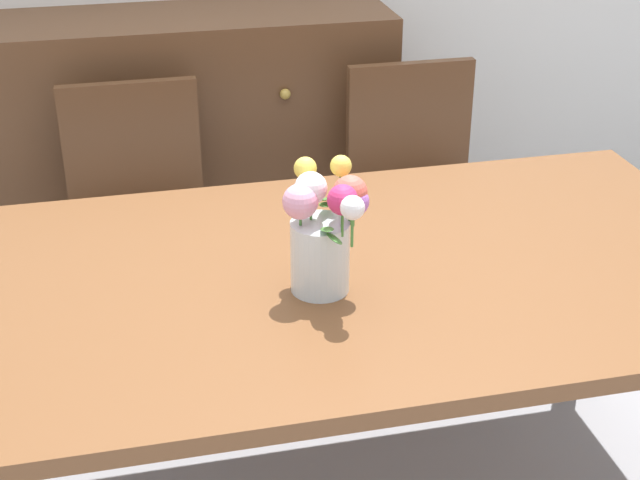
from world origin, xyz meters
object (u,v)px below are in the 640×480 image
(dresser, at_px, (191,155))
(chair_left, at_px, (139,211))
(dining_table, at_px, (352,296))
(chair_right, at_px, (417,184))
(flower_vase, at_px, (324,229))

(dresser, bearing_deg, chair_left, -114.07)
(dining_table, relative_size, chair_right, 2.07)
(dining_table, xyz_separation_m, dresser, (-0.24, 1.33, -0.16))
(flower_vase, bearing_deg, dining_table, 42.96)
(dining_table, height_order, flower_vase, flower_vase)
(dresser, bearing_deg, flower_vase, -83.68)
(dining_table, xyz_separation_m, flower_vase, (-0.08, -0.08, 0.22))
(dresser, relative_size, flower_vase, 4.98)
(dresser, xyz_separation_m, flower_vase, (0.16, -1.41, 0.38))
(dining_table, xyz_separation_m, chair_left, (-0.45, 0.86, -0.14))
(dresser, bearing_deg, chair_right, -34.17)
(chair_right, bearing_deg, chair_left, 0.00)
(dining_table, distance_m, flower_vase, 0.25)
(chair_left, bearing_deg, flower_vase, 111.25)
(chair_right, distance_m, dresser, 0.83)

